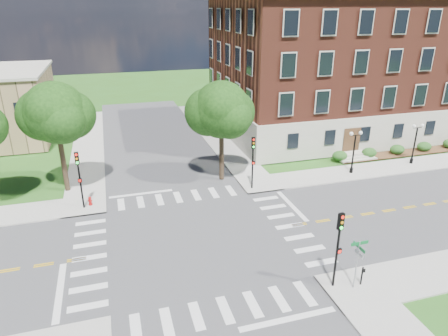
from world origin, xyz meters
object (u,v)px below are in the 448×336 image
object	(u,v)px
twin_lamp_west	(354,150)
push_button_post	(362,275)
traffic_signal_se	(339,241)
traffic_signal_nw	(79,173)
traffic_signal_ne	(253,156)
street_sign_pole	(358,256)
twin_lamp_east	(415,141)
fire_hydrant	(90,201)

from	to	relation	value
twin_lamp_west	push_button_post	distance (m)	17.73
traffic_signal_se	push_button_post	size ratio (longest dim) A/B	4.00
traffic_signal_se	push_button_post	distance (m)	2.91
traffic_signal_se	traffic_signal_nw	xyz separation A→B (m)	(-14.38, 14.44, 0.00)
traffic_signal_nw	push_button_post	distance (m)	21.94
traffic_signal_se	traffic_signal_ne	xyz separation A→B (m)	(0.09, 14.12, 0.00)
traffic_signal_se	street_sign_pole	distance (m)	1.46
push_button_post	twin_lamp_west	bearing A→B (deg)	58.98
push_button_post	twin_lamp_east	bearing A→B (deg)	43.24
traffic_signal_se	twin_lamp_west	xyz separation A→B (m)	(10.72, 14.75, -0.66)
traffic_signal_nw	traffic_signal_se	bearing A→B (deg)	-45.12
traffic_signal_nw	twin_lamp_west	xyz separation A→B (m)	(25.10, 0.31, -0.66)
twin_lamp_east	street_sign_pole	bearing A→B (deg)	-137.54
traffic_signal_nw	twin_lamp_east	xyz separation A→B (m)	(32.56, 0.76, -0.66)
twin_lamp_east	traffic_signal_nw	bearing A→B (deg)	-178.66
street_sign_pole	push_button_post	size ratio (longest dim) A/B	2.58
traffic_signal_ne	street_sign_pole	distance (m)	14.64
traffic_signal_ne	traffic_signal_nw	xyz separation A→B (m)	(-14.46, 0.32, 0.00)
traffic_signal_se	traffic_signal_nw	bearing A→B (deg)	134.88
traffic_signal_se	twin_lamp_east	distance (m)	23.71
traffic_signal_nw	push_button_post	xyz separation A→B (m)	(16.00, -14.81, -2.39)
traffic_signal_se	street_sign_pole	bearing A→B (deg)	-23.23
traffic_signal_ne	twin_lamp_west	size ratio (longest dim) A/B	1.13
twin_lamp_east	push_button_post	world-z (taller)	twin_lamp_east
traffic_signal_se	traffic_signal_ne	world-z (taller)	same
street_sign_pole	traffic_signal_ne	bearing A→B (deg)	93.87
push_button_post	traffic_signal_se	bearing A→B (deg)	167.01
street_sign_pole	push_button_post	xyz separation A→B (m)	(0.55, 0.09, -1.51)
traffic_signal_ne	push_button_post	world-z (taller)	traffic_signal_ne
twin_lamp_west	street_sign_pole	size ratio (longest dim) A/B	1.36
traffic_signal_nw	street_sign_pole	distance (m)	21.48
twin_lamp_east	traffic_signal_ne	bearing A→B (deg)	-176.58
twin_lamp_west	street_sign_pole	world-z (taller)	twin_lamp_west
street_sign_pole	fire_hydrant	xyz separation A→B (m)	(-14.94, 15.24, -1.84)
traffic_signal_se	street_sign_pole	world-z (taller)	traffic_signal_se
traffic_signal_se	traffic_signal_nw	world-z (taller)	same
twin_lamp_west	twin_lamp_east	size ratio (longest dim) A/B	1.00
traffic_signal_nw	push_button_post	size ratio (longest dim) A/B	4.00
traffic_signal_ne	twin_lamp_east	bearing A→B (deg)	3.42
twin_lamp_east	push_button_post	distance (m)	22.80
traffic_signal_se	fire_hydrant	distance (m)	20.45
traffic_signal_ne	street_sign_pole	bearing A→B (deg)	-86.13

